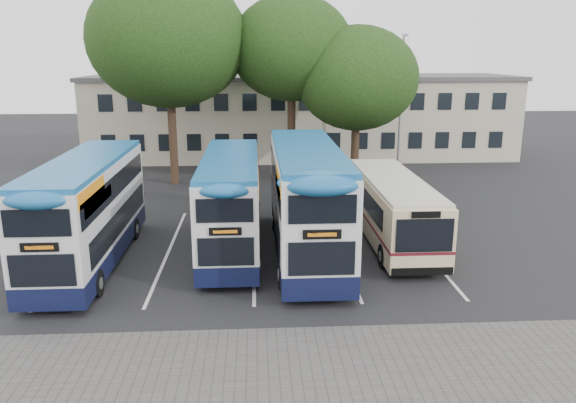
# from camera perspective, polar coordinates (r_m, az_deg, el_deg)

# --- Properties ---
(ground) EXTENTS (120.00, 120.00, 0.00)m
(ground) POSITION_cam_1_polar(r_m,az_deg,el_deg) (19.10, 8.02, -9.63)
(ground) COLOR black
(ground) RESTS_ON ground
(paving_strip) EXTENTS (40.00, 6.00, 0.01)m
(paving_strip) POSITION_cam_1_polar(r_m,az_deg,el_deg) (14.46, 3.85, -18.14)
(paving_strip) COLOR #595654
(paving_strip) RESTS_ON ground
(bay_lines) EXTENTS (14.12, 11.00, 0.01)m
(bay_lines) POSITION_cam_1_polar(r_m,az_deg,el_deg) (23.38, -3.46, -4.82)
(bay_lines) COLOR silver
(bay_lines) RESTS_ON ground
(depot_building) EXTENTS (32.40, 8.40, 6.20)m
(depot_building) POSITION_cam_1_polar(r_m,az_deg,el_deg) (44.41, 1.38, 8.77)
(depot_building) COLOR #B5AC92
(depot_building) RESTS_ON ground
(lamp_post) EXTENTS (0.25, 1.05, 9.06)m
(lamp_post) POSITION_cam_1_polar(r_m,az_deg,el_deg) (38.32, 11.41, 10.41)
(lamp_post) COLOR gray
(lamp_post) RESTS_ON ground
(tree_left) EXTENTS (9.32, 9.32, 12.60)m
(tree_left) POSITION_cam_1_polar(r_m,az_deg,el_deg) (34.76, -12.12, 15.79)
(tree_left) COLOR black
(tree_left) RESTS_ON ground
(tree_mid) EXTENTS (7.47, 7.47, 11.32)m
(tree_mid) POSITION_cam_1_polar(r_m,az_deg,el_deg) (35.10, 0.36, 15.28)
(tree_mid) COLOR black
(tree_mid) RESTS_ON ground
(tree_right) EXTENTS (7.28, 7.28, 9.50)m
(tree_right) POSITION_cam_1_polar(r_m,az_deg,el_deg) (34.39, 7.03, 12.30)
(tree_right) COLOR black
(tree_right) RESTS_ON ground
(bus_dd_left) EXTENTS (2.36, 9.74, 4.06)m
(bus_dd_left) POSITION_cam_1_polar(r_m,az_deg,el_deg) (22.53, -19.68, -0.51)
(bus_dd_left) COLOR black
(bus_dd_left) RESTS_ON ground
(bus_dd_mid) EXTENTS (2.26, 9.32, 3.88)m
(bus_dd_mid) POSITION_cam_1_polar(r_m,az_deg,el_deg) (22.92, -5.80, 0.30)
(bus_dd_mid) COLOR black
(bus_dd_mid) RESTS_ON ground
(bus_dd_right) EXTENTS (2.53, 10.45, 4.35)m
(bus_dd_right) POSITION_cam_1_polar(r_m,az_deg,el_deg) (22.20, 1.89, 0.58)
(bus_dd_right) COLOR black
(bus_dd_right) RESTS_ON ground
(bus_single) EXTENTS (2.36, 9.26, 2.76)m
(bus_single) POSITION_cam_1_polar(r_m,az_deg,el_deg) (24.42, 10.53, -0.36)
(bus_single) COLOR beige
(bus_single) RESTS_ON ground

